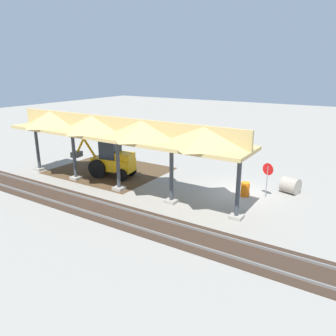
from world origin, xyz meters
name	(u,v)px	position (x,y,z in m)	size (l,w,h in m)	color
ground_plane	(239,192)	(0.00, 0.00, 0.00)	(120.00, 120.00, 0.00)	gray
dirt_work_zone	(110,170)	(10.54, 0.94, 0.00)	(8.57, 7.00, 0.01)	#4C3823
platform_canopy	(116,128)	(7.04, 3.86, 4.18)	(17.79, 3.20, 4.90)	#9E998E
rail_tracks	(188,236)	(0.00, 6.99, 0.03)	(60.00, 2.58, 0.15)	slate
stop_sign	(268,173)	(-1.71, -0.04, 1.62)	(0.72, 0.29, 2.25)	gray
backhoe	(111,160)	(9.40, 1.90, 1.27)	(5.28, 2.22, 2.82)	orange
dirt_mound	(106,165)	(11.83, 0.00, 0.00)	(3.62, 3.62, 2.38)	#4C3823
concrete_pipe	(290,185)	(-2.81, -1.70, 0.53)	(1.28, 1.30, 1.05)	#9E9384
traffic_barrel	(245,189)	(-0.50, 0.41, 0.45)	(0.56, 0.56, 0.90)	orange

